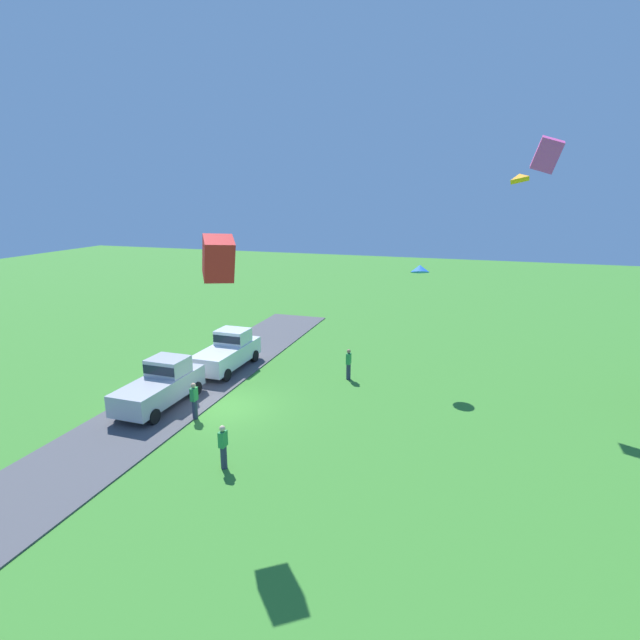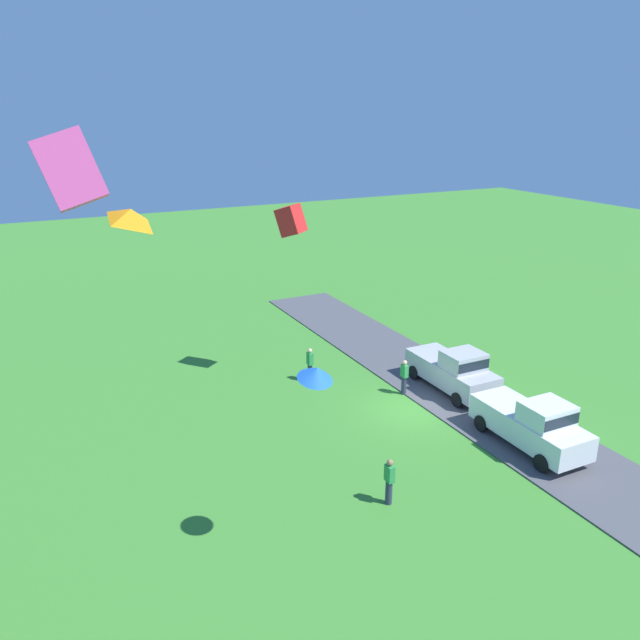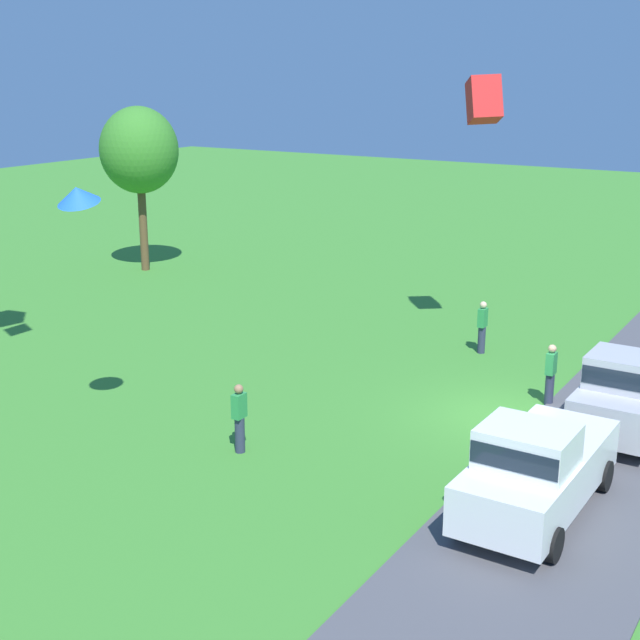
{
  "view_description": "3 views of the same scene",
  "coord_description": "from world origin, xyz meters",
  "px_view_note": "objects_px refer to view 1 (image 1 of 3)",
  "views": [
    {
      "loc": [
        19.51,
        11.08,
        9.9
      ],
      "look_at": [
        -0.7,
        4.49,
        4.47
      ],
      "focal_mm": 28.0,
      "sensor_mm": 36.0,
      "label": 1
    },
    {
      "loc": [
        -20.45,
        14.88,
        12.85
      ],
      "look_at": [
        0.7,
        4.13,
        4.7
      ],
      "focal_mm": 35.0,
      "sensor_mm": 36.0,
      "label": 2
    },
    {
      "loc": [
        -21.09,
        -7.31,
        8.88
      ],
      "look_at": [
        -0.68,
        5.24,
        2.05
      ],
      "focal_mm": 50.0,
      "sensor_mm": 36.0,
      "label": 3
    }
  ],
  "objects_px": {
    "person_watching_sky": "(194,400)",
    "person_beside_suv": "(223,446)",
    "car_pickup_mid_row": "(228,351)",
    "kite_diamond_high_right": "(519,177)",
    "kite_box_topmost": "(547,155)",
    "kite_delta_trailing_tail": "(420,269)",
    "kite_box_low_drifter": "(218,258)",
    "person_on_lawn": "(349,364)",
    "car_pickup_near_entrance": "(162,384)"
  },
  "relations": [
    {
      "from": "person_watching_sky",
      "to": "person_beside_suv",
      "type": "bearing_deg",
      "value": 44.55
    },
    {
      "from": "car_pickup_mid_row",
      "to": "kite_diamond_high_right",
      "type": "xyz_separation_m",
      "value": [
        -1.92,
        14.86,
        9.52
      ]
    },
    {
      "from": "kite_diamond_high_right",
      "to": "kite_box_topmost",
      "type": "xyz_separation_m",
      "value": [
        0.2,
        1.1,
        0.98
      ]
    },
    {
      "from": "kite_delta_trailing_tail",
      "to": "person_beside_suv",
      "type": "bearing_deg",
      "value": -25.24
    },
    {
      "from": "kite_box_low_drifter",
      "to": "kite_box_topmost",
      "type": "bearing_deg",
      "value": 139.42
    },
    {
      "from": "person_on_lawn",
      "to": "kite_box_low_drifter",
      "type": "xyz_separation_m",
      "value": [
        10.94,
        -1.44,
        7.02
      ]
    },
    {
      "from": "kite_delta_trailing_tail",
      "to": "kite_box_topmost",
      "type": "bearing_deg",
      "value": 88.47
    },
    {
      "from": "person_watching_sky",
      "to": "kite_delta_trailing_tail",
      "type": "relative_size",
      "value": 1.73
    },
    {
      "from": "person_on_lawn",
      "to": "kite_delta_trailing_tail",
      "type": "bearing_deg",
      "value": 111.43
    },
    {
      "from": "kite_box_topmost",
      "to": "kite_delta_trailing_tail",
      "type": "xyz_separation_m",
      "value": [
        -0.15,
        -5.53,
        -5.54
      ]
    },
    {
      "from": "person_watching_sky",
      "to": "person_on_lawn",
      "type": "bearing_deg",
      "value": 142.45
    },
    {
      "from": "car_pickup_near_entrance",
      "to": "person_beside_suv",
      "type": "height_order",
      "value": "car_pickup_near_entrance"
    },
    {
      "from": "person_watching_sky",
      "to": "kite_box_topmost",
      "type": "bearing_deg",
      "value": 119.62
    },
    {
      "from": "car_pickup_mid_row",
      "to": "car_pickup_near_entrance",
      "type": "distance_m",
      "value": 5.61
    },
    {
      "from": "person_watching_sky",
      "to": "car_pickup_near_entrance",
      "type": "bearing_deg",
      "value": -109.52
    },
    {
      "from": "person_on_lawn",
      "to": "kite_diamond_high_right",
      "type": "xyz_separation_m",
      "value": [
        -1.4,
        7.85,
        9.75
      ]
    },
    {
      "from": "car_pickup_mid_row",
      "to": "kite_diamond_high_right",
      "type": "bearing_deg",
      "value": 97.37
    },
    {
      "from": "person_on_lawn",
      "to": "person_beside_suv",
      "type": "xyz_separation_m",
      "value": [
        10.24,
        -2.04,
        0.0
      ]
    },
    {
      "from": "person_on_lawn",
      "to": "person_beside_suv",
      "type": "height_order",
      "value": "same"
    },
    {
      "from": "car_pickup_mid_row",
      "to": "kite_box_topmost",
      "type": "relative_size",
      "value": 3.58
    },
    {
      "from": "person_on_lawn",
      "to": "kite_box_low_drifter",
      "type": "bearing_deg",
      "value": -7.52
    },
    {
      "from": "car_pickup_near_entrance",
      "to": "person_on_lawn",
      "type": "bearing_deg",
      "value": 128.88
    },
    {
      "from": "kite_box_topmost",
      "to": "kite_box_low_drifter",
      "type": "relative_size",
      "value": 1.08
    },
    {
      "from": "kite_diamond_high_right",
      "to": "kite_box_topmost",
      "type": "distance_m",
      "value": 1.49
    },
    {
      "from": "kite_box_topmost",
      "to": "person_watching_sky",
      "type": "bearing_deg",
      "value": -60.38
    },
    {
      "from": "person_watching_sky",
      "to": "person_on_lawn",
      "type": "relative_size",
      "value": 1.0
    },
    {
      "from": "person_watching_sky",
      "to": "kite_box_low_drifter",
      "type": "relative_size",
      "value": 1.32
    },
    {
      "from": "person_on_lawn",
      "to": "kite_box_topmost",
      "type": "relative_size",
      "value": 1.22
    },
    {
      "from": "car_pickup_mid_row",
      "to": "kite_delta_trailing_tail",
      "type": "relative_size",
      "value": 5.1
    },
    {
      "from": "kite_box_topmost",
      "to": "car_pickup_near_entrance",
      "type": "bearing_deg",
      "value": -66.15
    },
    {
      "from": "person_on_lawn",
      "to": "kite_box_topmost",
      "type": "xyz_separation_m",
      "value": [
        -1.2,
        8.95,
        10.73
      ]
    },
    {
      "from": "person_on_lawn",
      "to": "kite_delta_trailing_tail",
      "type": "distance_m",
      "value": 6.36
    },
    {
      "from": "kite_diamond_high_right",
      "to": "kite_box_low_drifter",
      "type": "xyz_separation_m",
      "value": [
        12.34,
        -9.29,
        -2.73
      ]
    },
    {
      "from": "car_pickup_mid_row",
      "to": "person_beside_suv",
      "type": "xyz_separation_m",
      "value": [
        9.71,
        4.98,
        -0.23
      ]
    },
    {
      "from": "kite_box_low_drifter",
      "to": "kite_delta_trailing_tail",
      "type": "bearing_deg",
      "value": 158.38
    },
    {
      "from": "person_beside_suv",
      "to": "kite_diamond_high_right",
      "type": "relative_size",
      "value": 1.69
    },
    {
      "from": "person_watching_sky",
      "to": "person_beside_suv",
      "type": "distance_m",
      "value": 4.67
    },
    {
      "from": "car_pickup_near_entrance",
      "to": "kite_box_low_drifter",
      "type": "height_order",
      "value": "kite_box_low_drifter"
    },
    {
      "from": "car_pickup_mid_row",
      "to": "kite_box_low_drifter",
      "type": "xyz_separation_m",
      "value": [
        10.42,
        5.57,
        6.79
      ]
    },
    {
      "from": "car_pickup_mid_row",
      "to": "kite_box_topmost",
      "type": "xyz_separation_m",
      "value": [
        -1.72,
        15.97,
        10.5
      ]
    },
    {
      "from": "person_watching_sky",
      "to": "kite_diamond_high_right",
      "type": "distance_m",
      "value": 18.36
    },
    {
      "from": "car_pickup_mid_row",
      "to": "person_watching_sky",
      "type": "distance_m",
      "value": 6.61
    },
    {
      "from": "person_on_lawn",
      "to": "kite_delta_trailing_tail",
      "type": "height_order",
      "value": "kite_delta_trailing_tail"
    },
    {
      "from": "person_on_lawn",
      "to": "car_pickup_near_entrance",
      "type": "bearing_deg",
      "value": -51.12
    },
    {
      "from": "car_pickup_near_entrance",
      "to": "person_on_lawn",
      "type": "height_order",
      "value": "car_pickup_near_entrance"
    },
    {
      "from": "car_pickup_mid_row",
      "to": "person_watching_sky",
      "type": "relative_size",
      "value": 2.94
    },
    {
      "from": "car_pickup_near_entrance",
      "to": "kite_diamond_high_right",
      "type": "relative_size",
      "value": 4.97
    },
    {
      "from": "kite_delta_trailing_tail",
      "to": "person_watching_sky",
      "type": "bearing_deg",
      "value": -46.63
    },
    {
      "from": "kite_delta_trailing_tail",
      "to": "car_pickup_near_entrance",
      "type": "bearing_deg",
      "value": -55.88
    },
    {
      "from": "car_pickup_near_entrance",
      "to": "kite_box_topmost",
      "type": "relative_size",
      "value": 3.58
    }
  ]
}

